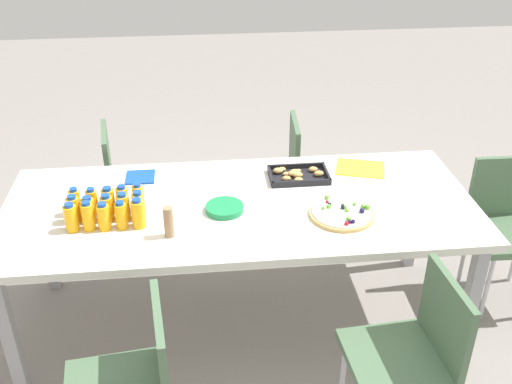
# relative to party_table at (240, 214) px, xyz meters

# --- Properties ---
(ground_plane) EXTENTS (12.00, 12.00, 0.00)m
(ground_plane) POSITION_rel_party_table_xyz_m (0.00, 0.00, -0.69)
(ground_plane) COLOR gray
(party_table) EXTENTS (2.33, 0.97, 0.75)m
(party_table) POSITION_rel_party_table_xyz_m (0.00, 0.00, 0.00)
(party_table) COLOR silver
(party_table) RESTS_ON ground_plane
(chair_near_left) EXTENTS (0.44, 0.44, 0.83)m
(chair_near_left) POSITION_rel_party_table_xyz_m (-0.48, -0.86, -0.19)
(chair_near_left) COLOR #4C6B4C
(chair_near_left) RESTS_ON ground_plane
(chair_end) EXTENTS (0.41, 0.41, 0.83)m
(chair_end) POSITION_rel_party_table_xyz_m (1.49, 0.09, -0.19)
(chair_end) COLOR #4C6B4C
(chair_end) RESTS_ON ground_plane
(chair_near_right) EXTENTS (0.43, 0.43, 0.83)m
(chair_near_right) POSITION_rel_party_table_xyz_m (0.64, -0.81, -0.19)
(chair_near_right) COLOR #4C6B4C
(chair_near_right) RESTS_ON ground_plane
(chair_far_right) EXTENTS (0.43, 0.43, 0.83)m
(chair_far_right) POSITION_rel_party_table_xyz_m (0.52, 0.80, -0.19)
(chair_far_right) COLOR #4C6B4C
(chair_far_right) RESTS_ON ground_plane
(chair_far_left) EXTENTS (0.45, 0.45, 0.83)m
(chair_far_left) POSITION_rel_party_table_xyz_m (-0.63, 0.80, -0.19)
(chair_far_left) COLOR #4C6B4C
(chair_far_left) RESTS_ON ground_plane
(juice_bottle_0) EXTENTS (0.06, 0.06, 0.14)m
(juice_bottle_0) POSITION_rel_party_table_xyz_m (-0.78, -0.16, 0.13)
(juice_bottle_0) COLOR #F9AC14
(juice_bottle_0) RESTS_ON party_table
(juice_bottle_1) EXTENTS (0.06, 0.06, 0.15)m
(juice_bottle_1) POSITION_rel_party_table_xyz_m (-0.71, -0.16, 0.13)
(juice_bottle_1) COLOR #FAAD14
(juice_bottle_1) RESTS_ON party_table
(juice_bottle_2) EXTENTS (0.06, 0.06, 0.14)m
(juice_bottle_2) POSITION_rel_party_table_xyz_m (-0.64, -0.16, 0.12)
(juice_bottle_2) COLOR #FAAD14
(juice_bottle_2) RESTS_ON party_table
(juice_bottle_3) EXTENTS (0.05, 0.05, 0.14)m
(juice_bottle_3) POSITION_rel_party_table_xyz_m (-0.56, -0.16, 0.12)
(juice_bottle_3) COLOR #FAAC14
(juice_bottle_3) RESTS_ON party_table
(juice_bottle_4) EXTENTS (0.06, 0.06, 0.15)m
(juice_bottle_4) POSITION_rel_party_table_xyz_m (-0.48, -0.16, 0.13)
(juice_bottle_4) COLOR #F9AC14
(juice_bottle_4) RESTS_ON party_table
(juice_bottle_5) EXTENTS (0.06, 0.06, 0.14)m
(juice_bottle_5) POSITION_rel_party_table_xyz_m (-0.78, -0.08, 0.12)
(juice_bottle_5) COLOR #FAAC14
(juice_bottle_5) RESTS_ON party_table
(juice_bottle_6) EXTENTS (0.06, 0.06, 0.13)m
(juice_bottle_6) POSITION_rel_party_table_xyz_m (-0.72, -0.09, 0.12)
(juice_bottle_6) COLOR #FAAC14
(juice_bottle_6) RESTS_ON party_table
(juice_bottle_7) EXTENTS (0.06, 0.06, 0.14)m
(juice_bottle_7) POSITION_rel_party_table_xyz_m (-0.63, -0.08, 0.12)
(juice_bottle_7) COLOR #F9AD14
(juice_bottle_7) RESTS_ON party_table
(juice_bottle_8) EXTENTS (0.06, 0.06, 0.14)m
(juice_bottle_8) POSITION_rel_party_table_xyz_m (-0.56, -0.08, 0.12)
(juice_bottle_8) COLOR #FAAD14
(juice_bottle_8) RESTS_ON party_table
(juice_bottle_9) EXTENTS (0.06, 0.06, 0.15)m
(juice_bottle_9) POSITION_rel_party_table_xyz_m (-0.48, -0.09, 0.13)
(juice_bottle_9) COLOR #F9AC14
(juice_bottle_9) RESTS_ON party_table
(juice_bottle_10) EXTENTS (0.05, 0.05, 0.14)m
(juice_bottle_10) POSITION_rel_party_table_xyz_m (-0.79, -0.01, 0.13)
(juice_bottle_10) COLOR #F9AE14
(juice_bottle_10) RESTS_ON party_table
(juice_bottle_11) EXTENTS (0.05, 0.05, 0.14)m
(juice_bottle_11) POSITION_rel_party_table_xyz_m (-0.71, -0.01, 0.12)
(juice_bottle_11) COLOR #F9AE14
(juice_bottle_11) RESTS_ON party_table
(juice_bottle_12) EXTENTS (0.06, 0.06, 0.14)m
(juice_bottle_12) POSITION_rel_party_table_xyz_m (-0.63, -0.01, 0.12)
(juice_bottle_12) COLOR #FAAC14
(juice_bottle_12) RESTS_ON party_table
(juice_bottle_13) EXTENTS (0.06, 0.06, 0.14)m
(juice_bottle_13) POSITION_rel_party_table_xyz_m (-0.57, -0.01, 0.12)
(juice_bottle_13) COLOR #FAAD14
(juice_bottle_13) RESTS_ON party_table
(juice_bottle_14) EXTENTS (0.05, 0.05, 0.15)m
(juice_bottle_14) POSITION_rel_party_table_xyz_m (-0.49, -0.01, 0.13)
(juice_bottle_14) COLOR #F9AE14
(juice_bottle_14) RESTS_ON party_table
(fruit_pizza) EXTENTS (0.31, 0.31, 0.05)m
(fruit_pizza) POSITION_rel_party_table_xyz_m (0.48, -0.16, 0.07)
(fruit_pizza) COLOR tan
(fruit_pizza) RESTS_ON party_table
(snack_tray) EXTENTS (0.31, 0.20, 0.04)m
(snack_tray) POSITION_rel_party_table_xyz_m (0.33, 0.24, 0.07)
(snack_tray) COLOR black
(snack_tray) RESTS_ON party_table
(plate_stack) EXTENTS (0.18, 0.18, 0.03)m
(plate_stack) POSITION_rel_party_table_xyz_m (-0.08, -0.06, 0.07)
(plate_stack) COLOR #1E8C4C
(plate_stack) RESTS_ON party_table
(napkin_stack) EXTENTS (0.15, 0.15, 0.01)m
(napkin_stack) POSITION_rel_party_table_xyz_m (-0.51, 0.32, 0.06)
(napkin_stack) COLOR #194CA5
(napkin_stack) RESTS_ON party_table
(cardboard_tube) EXTENTS (0.04, 0.04, 0.15)m
(cardboard_tube) POSITION_rel_party_table_xyz_m (-0.34, -0.25, 0.13)
(cardboard_tube) COLOR #9E7A56
(cardboard_tube) RESTS_ON party_table
(paper_folder) EXTENTS (0.31, 0.27, 0.01)m
(paper_folder) POSITION_rel_party_table_xyz_m (0.69, 0.30, 0.06)
(paper_folder) COLOR yellow
(paper_folder) RESTS_ON party_table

